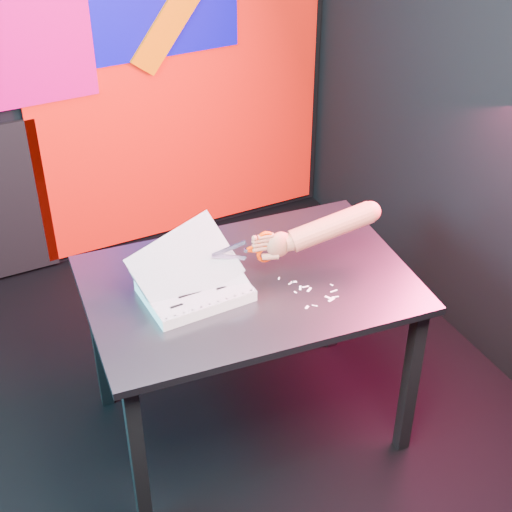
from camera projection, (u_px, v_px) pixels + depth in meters
room at (151, 152)px, 2.45m from camera, size 3.01×3.01×2.71m
backdrop at (65, 97)px, 3.77m from camera, size 2.88×0.05×2.08m
work_table at (249, 300)px, 2.95m from camera, size 1.26×0.90×0.75m
printout_stack at (195, 289)px, 2.81m from camera, size 0.41×0.28×0.28m
scissors at (261, 248)px, 2.84m from camera, size 0.23×0.05×0.13m
hand_forearm at (323, 229)px, 2.87m from camera, size 0.48×0.14×0.17m
paper_clippings at (313, 292)px, 2.84m from camera, size 0.17×0.22×0.00m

